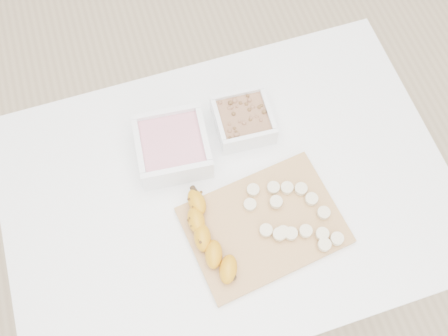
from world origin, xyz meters
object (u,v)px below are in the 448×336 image
object	(u,v)px
cutting_board	(264,225)
bowl_granola	(243,120)
bowl_yogurt	(173,146)
banana	(210,238)
table	(228,204)

from	to	relation	value
cutting_board	bowl_granola	bearing A→B (deg)	81.78
bowl_yogurt	bowl_granola	bearing A→B (deg)	6.35
bowl_yogurt	bowl_granola	size ratio (longest dim) A/B	1.27
cutting_board	banana	xyz separation A→B (m)	(-0.12, 0.00, 0.03)
cutting_board	banana	distance (m)	0.12
table	bowl_yogurt	distance (m)	0.20
bowl_yogurt	bowl_granola	world-z (taller)	bowl_yogurt
table	banana	world-z (taller)	banana
table	cutting_board	bearing A→B (deg)	-65.24
bowl_granola	banana	bearing A→B (deg)	-122.48
bowl_granola	table	bearing A→B (deg)	-120.13
table	banana	distance (m)	0.18
bowl_yogurt	cutting_board	xyz separation A→B (m)	(0.14, -0.23, -0.03)
table	banana	bearing A→B (deg)	-125.59
bowl_yogurt	cutting_board	size ratio (longest dim) A/B	0.53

